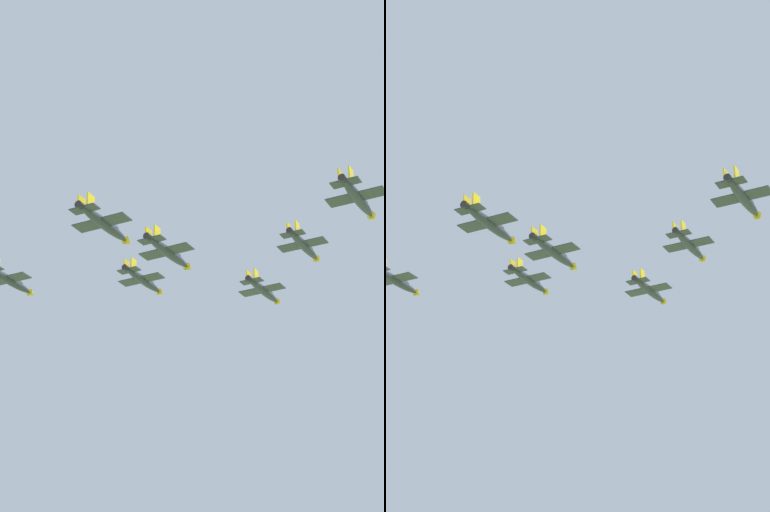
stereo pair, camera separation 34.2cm
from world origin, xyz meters
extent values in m
ellipsoid|color=#2D3338|center=(21.32, -18.02, 174.06)|extent=(8.27, 11.33, 1.61)
cone|color=gold|center=(17.47, -12.20, 174.06)|extent=(2.03, 2.10, 1.37)
ellipsoid|color=#334751|center=(19.80, -15.72, 174.66)|extent=(2.19, 2.46, 0.94)
cube|color=#2D3338|center=(21.67, -18.54, 173.97)|extent=(9.04, 7.33, 0.16)
cube|color=gold|center=(18.31, -20.77, 174.01)|extent=(1.95, 2.49, 0.19)
cube|color=gold|center=(25.03, -16.32, 174.01)|extent=(1.95, 2.49, 0.19)
cube|color=#2D3338|center=(24.23, -22.41, 174.06)|extent=(4.67, 4.01, 0.16)
cube|color=gold|center=(23.42, -22.64, 175.22)|extent=(1.17, 1.61, 2.33)
cube|color=gold|center=(24.76, -21.75, 175.22)|extent=(1.17, 1.61, 2.33)
cylinder|color=black|center=(24.98, -23.54, 174.06)|extent=(1.43, 1.37, 1.13)
ellipsoid|color=#2D3338|center=(18.78, -42.84, 172.21)|extent=(8.12, 10.82, 1.55)
cone|color=gold|center=(14.97, -37.31, 172.21)|extent=(1.97, 2.03, 1.32)
ellipsoid|color=#334751|center=(17.28, -40.66, 172.79)|extent=(2.13, 2.36, 0.91)
cube|color=#2D3338|center=(19.13, -43.34, 172.12)|extent=(8.66, 7.16, 0.16)
cube|color=gold|center=(15.93, -45.54, 172.17)|extent=(1.90, 2.39, 0.19)
cube|color=gold|center=(22.32, -41.14, 172.17)|extent=(1.90, 2.39, 0.19)
cube|color=#2D3338|center=(21.66, -47.02, 172.21)|extent=(4.48, 3.91, 0.16)
cube|color=gold|center=(20.88, -47.26, 173.33)|extent=(1.15, 1.54, 2.24)
cube|color=gold|center=(22.16, -46.38, 173.33)|extent=(1.15, 1.54, 2.24)
cylinder|color=black|center=(22.40, -48.10, 172.21)|extent=(1.38, 1.33, 1.09)
ellipsoid|color=#2D3338|center=(45.41, -24.53, 172.03)|extent=(8.09, 10.65, 1.53)
cone|color=gold|center=(41.61, -19.08, 172.03)|extent=(1.95, 2.00, 1.30)
ellipsoid|color=#334751|center=(43.91, -22.38, 172.61)|extent=(2.11, 2.33, 0.89)
cube|color=#2D3338|center=(45.76, -25.01, 171.95)|extent=(8.54, 7.12, 0.15)
cube|color=gold|center=(42.61, -27.21, 171.99)|extent=(1.89, 2.35, 0.18)
cube|color=gold|center=(48.90, -22.82, 171.99)|extent=(1.89, 2.35, 0.18)
cube|color=#2D3338|center=(48.28, -28.63, 172.03)|extent=(4.43, 3.88, 0.15)
cube|color=gold|center=(47.52, -28.88, 173.14)|extent=(1.14, 1.51, 2.21)
cube|color=gold|center=(48.78, -28.00, 173.14)|extent=(1.14, 1.51, 2.21)
cylinder|color=black|center=(49.03, -29.69, 172.03)|extent=(1.37, 1.31, 1.07)
ellipsoid|color=#2D3338|center=(16.24, -67.67, 168.13)|extent=(8.28, 10.81, 1.56)
cone|color=gold|center=(12.34, -62.15, 168.13)|extent=(1.98, 2.04, 1.33)
ellipsoid|color=#334751|center=(14.70, -65.49, 168.72)|extent=(2.16, 2.37, 0.91)
cube|color=#2D3338|center=(16.59, -68.16, 168.04)|extent=(8.68, 7.27, 0.16)
cube|color=gold|center=(19.78, -65.91, 168.09)|extent=(1.94, 2.39, 0.19)
ellipsoid|color=#2D3338|center=(69.50, -31.03, 167.98)|extent=(8.45, 11.23, 1.61)
cone|color=gold|center=(65.54, -25.28, 167.98)|extent=(2.04, 2.11, 1.37)
ellipsoid|color=#334751|center=(67.94, -28.76, 168.58)|extent=(2.22, 2.46, 0.94)
cube|color=#2D3338|center=(69.86, -31.55, 167.89)|extent=(9.00, 7.45, 0.16)
cube|color=gold|center=(66.54, -33.84, 167.94)|extent=(1.98, 2.48, 0.19)
cube|color=gold|center=(73.18, -29.26, 167.94)|extent=(1.98, 2.48, 0.19)
cube|color=#2D3338|center=(72.50, -35.36, 167.98)|extent=(4.66, 4.06, 0.16)
cube|color=gold|center=(71.69, -35.62, 169.14)|extent=(1.19, 1.60, 2.33)
cube|color=gold|center=(73.02, -34.70, 169.14)|extent=(1.19, 1.60, 2.33)
cylinder|color=black|center=(73.27, -36.49, 167.98)|extent=(1.44, 1.38, 1.13)
ellipsoid|color=#2D3338|center=(42.87, -49.35, 166.31)|extent=(8.22, 11.20, 1.60)
cone|color=gold|center=(39.03, -43.60, 166.31)|extent=(2.01, 2.08, 1.36)
ellipsoid|color=#334751|center=(41.36, -47.08, 166.91)|extent=(2.18, 2.43, 0.93)
cube|color=#2D3338|center=(43.22, -49.87, 166.22)|extent=(8.94, 7.28, 0.16)
cube|color=gold|center=(39.90, -52.08, 166.26)|extent=(1.93, 2.47, 0.19)
cube|color=gold|center=(46.53, -47.65, 166.26)|extent=(1.93, 2.47, 0.19)
cube|color=#2D3338|center=(45.77, -53.68, 166.31)|extent=(4.62, 3.99, 0.16)
cube|color=gold|center=(44.97, -53.92, 167.46)|extent=(1.16, 1.59, 2.30)
cube|color=gold|center=(46.30, -53.03, 167.46)|extent=(1.16, 1.59, 2.30)
cylinder|color=black|center=(46.52, -54.80, 166.31)|extent=(1.42, 1.36, 1.12)
ellipsoid|color=#2D3338|center=(53.65, -65.01, 162.87)|extent=(8.26, 10.85, 1.56)
cone|color=gold|center=(49.76, -59.47, 162.87)|extent=(1.98, 2.04, 1.33)
ellipsoid|color=#334751|center=(52.11, -62.82, 163.46)|extent=(2.16, 2.38, 0.91)
cube|color=#2D3338|center=(54.00, -65.51, 162.79)|extent=(8.70, 7.26, 0.16)
cube|color=gold|center=(50.80, -67.75, 162.83)|extent=(1.93, 2.40, 0.19)
cube|color=gold|center=(57.20, -63.27, 162.83)|extent=(1.93, 2.40, 0.19)
cube|color=#2D3338|center=(56.58, -69.19, 162.87)|extent=(4.51, 3.96, 0.16)
cube|color=gold|center=(55.80, -69.44, 164.00)|extent=(1.17, 1.54, 2.26)
cube|color=gold|center=(57.08, -68.55, 164.00)|extent=(1.17, 1.54, 2.26)
cylinder|color=black|center=(57.34, -70.27, 162.87)|extent=(1.39, 1.34, 1.09)
camera|label=1|loc=(171.54, -111.74, 97.79)|focal=68.71mm
camera|label=2|loc=(171.69, -111.43, 97.79)|focal=68.71mm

